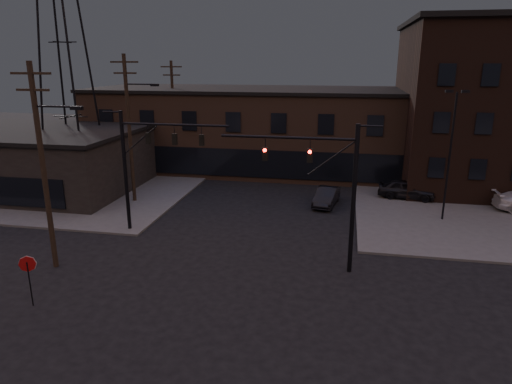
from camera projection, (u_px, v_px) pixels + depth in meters
The scene contains 14 objects.
ground at pixel (210, 301), 21.70m from camera, with size 140.00×140.00×0.00m, color black.
sidewalk_nw at pixel (65, 172), 46.48m from camera, with size 30.00×30.00×0.15m, color #474744.
building_row at pixel (287, 131), 46.98m from camera, with size 40.00×12.00×8.00m, color #4E3729.
building_left at pixel (42, 162), 39.78m from camera, with size 16.00×12.00×5.00m, color black.
traffic_signal_near at pixel (332, 183), 23.58m from camera, with size 7.12×0.24×8.00m.
traffic_signal_far at pixel (143, 158), 29.09m from camera, with size 7.12×0.24×8.00m.
stop_sign at pixel (28, 269), 20.79m from camera, with size 0.72×0.33×2.48m.
utility_pole_near at pixel (44, 163), 23.70m from camera, with size 3.70×0.28×11.00m.
utility_pole_mid at pixel (130, 126), 35.12m from camera, with size 3.70×0.28×11.50m.
utility_pole_far at pixel (174, 113), 46.73m from camera, with size 2.20×0.28×11.00m.
transmission_tower at pixel (62, 42), 38.52m from camera, with size 7.00×7.00×25.00m, color black, non-canonical shape.
lot_light_a at pixel (451, 145), 30.96m from camera, with size 1.50×0.28×9.14m.
parked_car_lot_a at pixel (407, 189), 37.14m from camera, with size 1.82×4.52×1.54m, color black.
car_crossing at pixel (326, 197), 35.90m from camera, with size 1.46×4.20×1.38m, color black.
Camera 1 is at (5.88, -18.62, 11.01)m, focal length 32.00 mm.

